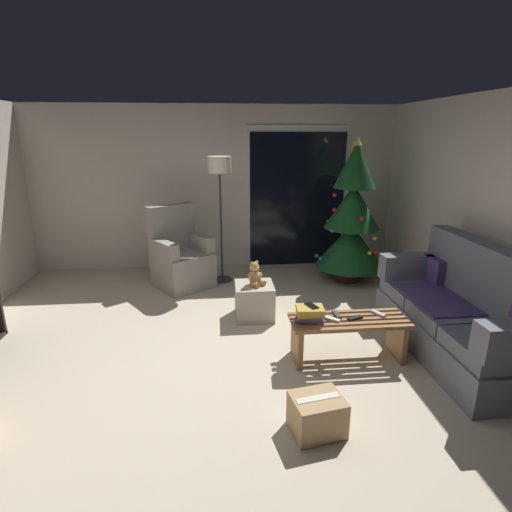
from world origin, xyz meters
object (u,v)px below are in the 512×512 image
Objects in this scene: remote_graphite at (337,315)px; floor_lamp at (220,177)px; coffee_table at (348,332)px; cell_phone at (312,306)px; ottoman at (254,301)px; remote_white at (332,319)px; remote_silver at (378,313)px; christmas_tree at (352,220)px; book_stack at (310,314)px; cardboard_box_taped_mid_floor at (317,414)px; couch at (461,316)px; armchair at (181,258)px; remote_black at (355,318)px; teddy_bear_honey at (255,275)px.

remote_graphite is 2.67m from floor_lamp.
coffee_table is at bearing -63.11° from floor_lamp.
ottoman is at bearing 91.48° from cell_phone.
remote_white reaches higher than coffee_table.
christmas_tree reaches higher than remote_silver.
cardboard_box_taped_mid_floor is (-0.14, -0.92, -0.35)m from book_stack.
couch is 0.80m from remote_silver.
armchair is (-2.43, 0.03, -0.50)m from christmas_tree.
remote_graphite is 0.54× the size of book_stack.
christmas_tree is 1.81× the size of armchair.
couch reaches higher than book_stack.
floor_lamp is (-0.79, 2.29, 0.94)m from cell_phone.
couch is 12.50× the size of remote_black.
couch reaches higher than cardboard_box_taped_mid_floor.
teddy_bear_honey is at bearing -143.08° from christmas_tree.
coffee_table reaches higher than ottoman.
coffee_table is 0.44m from book_stack.
remote_graphite is 0.31m from book_stack.
armchair is 0.63× the size of floor_lamp.
couch reaches higher than coffee_table.
remote_white is at bearing -58.19° from teddy_bear_honey.
remote_graphite is at bearing -51.44° from armchair.
armchair is (-2.04, 2.07, -0.03)m from remote_silver.
remote_black is 0.14× the size of armchair.
remote_white is at bearing -179.70° from couch.
remote_white is 0.55× the size of teddy_bear_honey.
ottoman is at bearing -58.44° from remote_graphite.
couch is 12.50× the size of remote_white.
remote_black is at bearing -21.99° from cell_phone.
remote_graphite reaches higher than cardboard_box_taped_mid_floor.
ottoman is at bearing -143.41° from christmas_tree.
floor_lamp reaches higher than ottoman.
teddy_bear_honey is at bearing -58.45° from remote_graphite.
remote_black is 1.32m from teddy_bear_honey.
couch reaches higher than remote_silver.
armchair is at bearing 129.51° from ottoman.
teddy_bear_honey is at bearing -74.28° from floor_lamp.
couch is 2.17m from ottoman.
remote_silver is 1.47m from ottoman.
armchair is at bearing 122.00° from book_stack.
floor_lamp is (-0.77, 2.31, 1.01)m from book_stack.
cardboard_box_taped_mid_floor is at bearing -82.05° from ottoman.
christmas_tree is at bearing 36.92° from teddy_bear_honey.
coffee_table is 1.30m from teddy_bear_honey.
book_stack is 1.00m from cardboard_box_taped_mid_floor.
cell_phone reaches higher than remote_black.
remote_black is 1.08× the size of cell_phone.
coffee_table is 0.16m from remote_black.
floor_lamp is at bearing 13.63° from armchair.
teddy_bear_honey reaches higher than book_stack.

